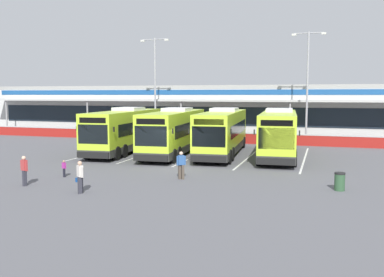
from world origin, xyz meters
TOP-DOWN VIEW (x-y plane):
  - ground_plane at (0.00, 0.00)m, footprint 200.00×200.00m
  - terminal_building at (-0.00, 26.91)m, footprint 70.00×13.00m
  - red_barrier_wall at (0.00, 14.50)m, footprint 60.00×0.40m
  - coach_bus_leftmost at (-6.50, 5.52)m, footprint 3.68×12.31m
  - coach_bus_left_centre at (-2.01, 5.50)m, footprint 3.68×12.31m
  - coach_bus_centre at (1.87, 6.33)m, footprint 3.68×12.31m
  - coach_bus_right_centre at (6.35, 6.56)m, footprint 3.68×12.31m
  - bay_stripe_far_west at (-8.40, 6.00)m, footprint 0.14×13.00m
  - bay_stripe_west at (-4.20, 6.00)m, footprint 0.14×13.00m
  - bay_stripe_mid_west at (0.00, 6.00)m, footprint 0.14×13.00m
  - bay_stripe_centre at (4.20, 6.00)m, footprint 0.14×13.00m
  - bay_stripe_mid_east at (8.40, 6.00)m, footprint 0.14×13.00m
  - pedestrian_with_handbag at (-1.74, -8.93)m, footprint 0.60×0.54m
  - pedestrian_in_dark_coat at (1.93, -4.16)m, footprint 0.49×0.38m
  - pedestrian_child at (-4.93, -5.65)m, footprint 0.33×0.23m
  - pedestrian_near_bin at (-5.54, -8.35)m, footprint 0.53×0.38m
  - lamp_post_west at (-8.16, 16.29)m, footprint 3.24×0.28m
  - lamp_post_centre at (8.04, 16.43)m, footprint 3.24×0.28m
  - litter_bin at (10.59, -4.44)m, footprint 0.54×0.54m

SIDE VIEW (x-z plane):
  - ground_plane at x=0.00m, z-range 0.00..0.00m
  - bay_stripe_far_west at x=-8.40m, z-range 0.00..0.01m
  - bay_stripe_west at x=-4.20m, z-range 0.00..0.01m
  - bay_stripe_mid_west at x=0.00m, z-range 0.00..0.01m
  - bay_stripe_centre at x=4.20m, z-range 0.00..0.01m
  - bay_stripe_mid_east at x=8.40m, z-range 0.00..0.01m
  - litter_bin at x=10.59m, z-range 0.00..0.93m
  - pedestrian_child at x=-4.93m, z-range 0.04..1.04m
  - red_barrier_wall at x=0.00m, z-range 0.01..1.10m
  - pedestrian_with_handbag at x=-1.74m, z-range 0.05..1.67m
  - pedestrian_in_dark_coat at x=1.93m, z-range 0.06..1.68m
  - pedestrian_near_bin at x=-5.54m, z-range 0.06..1.68m
  - coach_bus_leftmost at x=-6.50m, z-range -0.10..3.68m
  - coach_bus_left_centre at x=-2.01m, z-range -0.10..3.68m
  - coach_bus_centre at x=1.87m, z-range -0.10..3.68m
  - coach_bus_right_centre at x=6.35m, z-range -0.10..3.68m
  - terminal_building at x=0.00m, z-range 0.01..6.01m
  - lamp_post_west at x=-8.16m, z-range 0.79..11.79m
  - lamp_post_centre at x=8.04m, z-range 0.79..11.79m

